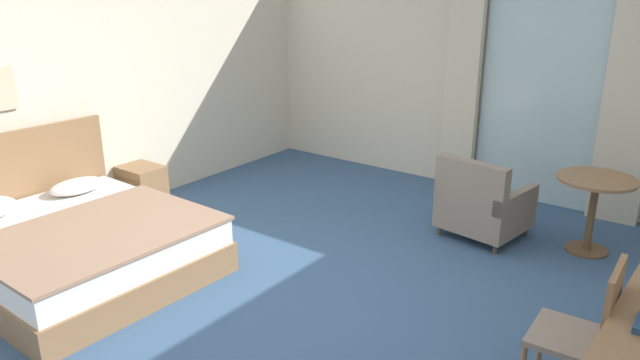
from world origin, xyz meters
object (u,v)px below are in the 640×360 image
object	(u,v)px
nightstand	(142,187)
armchair_by_window	(482,205)
bed	(75,244)
round_cafe_table	(594,197)
desk_chair	(587,328)

from	to	relation	value
nightstand	armchair_by_window	xyz separation A→B (m)	(3.38, 1.53, 0.09)
nightstand	armchair_by_window	distance (m)	3.71
bed	round_cafe_table	xyz separation A→B (m)	(3.52, 3.17, 0.27)
round_cafe_table	armchair_by_window	bearing A→B (deg)	-162.94
armchair_by_window	nightstand	bearing A→B (deg)	-155.63
nightstand	armchair_by_window	size ratio (longest dim) A/B	0.58
armchair_by_window	round_cafe_table	xyz separation A→B (m)	(0.96, 0.29, 0.22)
bed	armchair_by_window	world-z (taller)	bed
armchair_by_window	round_cafe_table	world-z (taller)	armchair_by_window
bed	round_cafe_table	world-z (taller)	bed
bed	nightstand	size ratio (longest dim) A/B	4.29
armchair_by_window	desk_chair	bearing A→B (deg)	-53.81
armchair_by_window	bed	bearing A→B (deg)	-131.73
nightstand	armchair_by_window	bearing A→B (deg)	24.37
nightstand	bed	bearing A→B (deg)	-58.81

